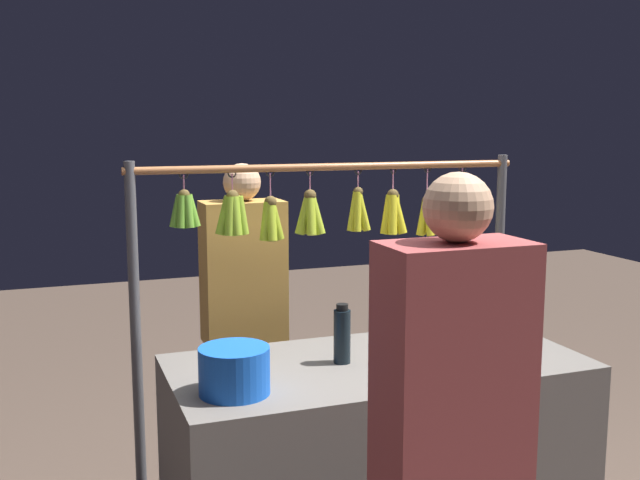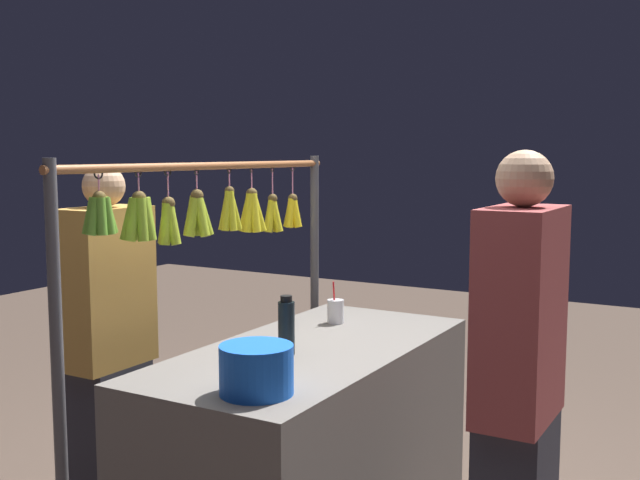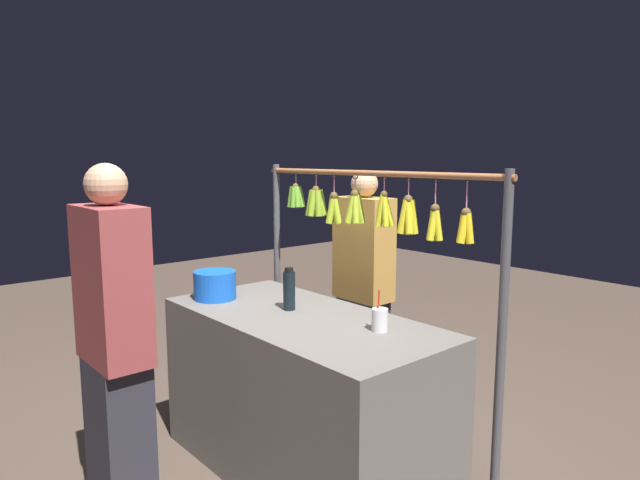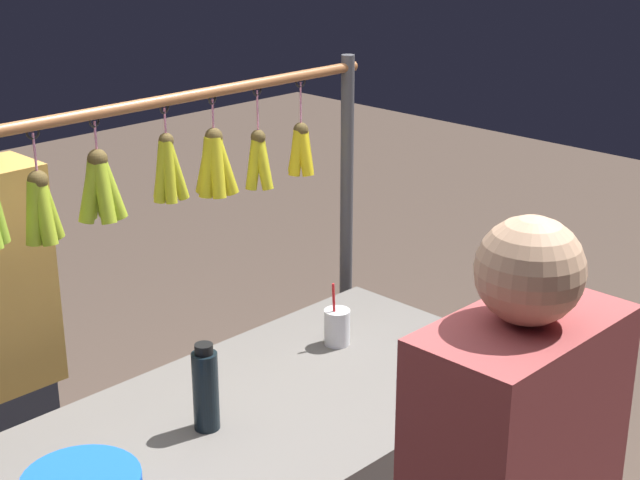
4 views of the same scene
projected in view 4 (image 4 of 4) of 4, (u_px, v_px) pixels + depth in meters
display_rack at (126, 242)px, 2.69m from camera, size 1.79×0.14×1.63m
water_bottle at (206, 389)px, 2.41m from camera, size 0.07×0.07×0.23m
drink_cup at (337, 327)px, 2.87m from camera, size 0.08×0.08×0.19m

